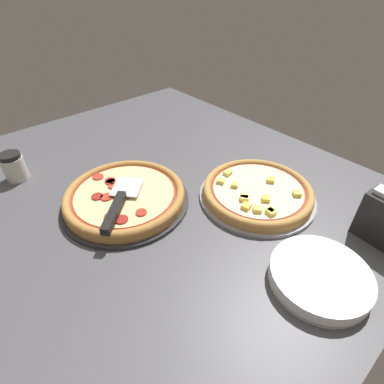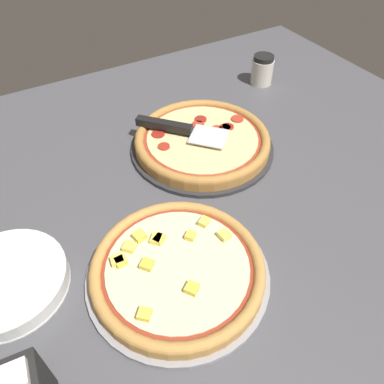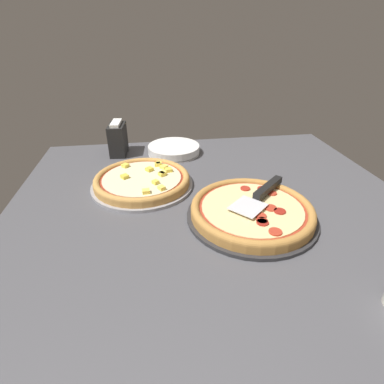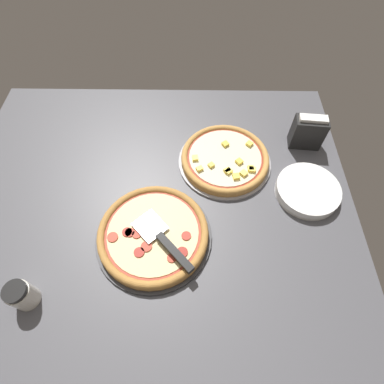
{
  "view_description": "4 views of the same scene",
  "coord_description": "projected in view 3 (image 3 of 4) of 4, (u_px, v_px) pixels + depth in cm",
  "views": [
    {
      "loc": [
        63.22,
        -38.34,
        55.14
      ],
      "look_at": [
        13.08,
        6.01,
        3.0
      ],
      "focal_mm": 28.0,
      "sensor_mm": 36.0,
      "label": 1
    },
    {
      "loc": [
        41.29,
        54.8,
        59.62
      ],
      "look_at": [
        13.08,
        6.01,
        3.0
      ],
      "focal_mm": 35.0,
      "sensor_mm": 36.0,
      "label": 2
    },
    {
      "loc": [
        -64.67,
        17.34,
        47.4
      ],
      "look_at": [
        13.08,
        6.01,
        3.0
      ],
      "focal_mm": 28.0,
      "sensor_mm": 36.0,
      "label": 3
    },
    {
      "loc": [
        13.83,
        -47.38,
        85.98
      ],
      "look_at": [
        13.08,
        6.01,
        3.0
      ],
      "focal_mm": 28.0,
      "sensor_mm": 36.0,
      "label": 4
    }
  ],
  "objects": [
    {
      "name": "ground_plane",
      "position": [
        220.0,
        229.0,
        0.82
      ],
      "size": [
        134.49,
        122.2,
        3.6
      ],
      "primitive_type": "cube",
      "color": "#4C4C51"
    },
    {
      "name": "pizza_pan_front",
      "position": [
        251.0,
        216.0,
        0.83
      ],
      "size": [
        35.91,
        35.91,
        1.0
      ],
      "primitive_type": "cylinder",
      "color": "#2D2D30",
      "rests_on": "ground_plane"
    },
    {
      "name": "pizza_front",
      "position": [
        252.0,
        210.0,
        0.82
      ],
      "size": [
        33.76,
        33.76,
        3.32
      ],
      "color": "#B77F3D",
      "rests_on": "pizza_pan_front"
    },
    {
      "name": "pizza_pan_back",
      "position": [
        143.0,
        185.0,
        1.0
      ],
      "size": [
        33.42,
        33.42,
        1.0
      ],
      "primitive_type": "cylinder",
      "color": "#939399",
      "rests_on": "ground_plane"
    },
    {
      "name": "pizza_back",
      "position": [
        142.0,
        179.0,
        0.99
      ],
      "size": [
        31.41,
        31.41,
        3.39
      ],
      "color": "#C68E47",
      "rests_on": "pizza_pan_back"
    },
    {
      "name": "serving_spatula",
      "position": [
        264.0,
        191.0,
        0.86
      ],
      "size": [
        19.53,
        20.58,
        2.0
      ],
      "color": "silver",
      "rests_on": "pizza_front"
    },
    {
      "name": "plate_stack",
      "position": [
        174.0,
        149.0,
        1.24
      ],
      "size": [
        21.23,
        21.23,
        3.5
      ],
      "color": "white",
      "rests_on": "ground_plane"
    },
    {
      "name": "napkin_holder",
      "position": [
        118.0,
        139.0,
        1.21
      ],
      "size": [
        11.78,
        7.12,
        13.53
      ],
      "color": "black",
      "rests_on": "ground_plane"
    }
  ]
}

